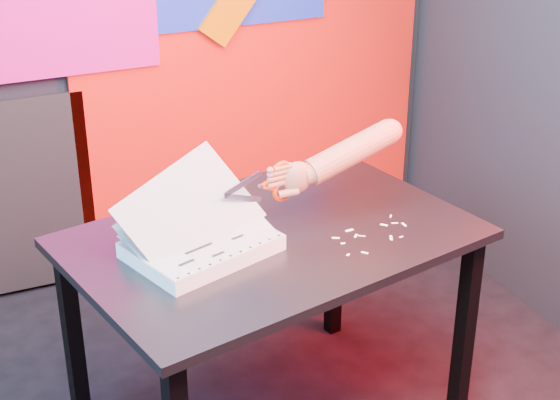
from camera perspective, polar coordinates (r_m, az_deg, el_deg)
name	(u,v)px	position (r m, az deg, el deg)	size (l,w,h in m)	color
room	(232,74)	(2.11, -3.20, 8.39)	(3.01, 3.01, 2.71)	black
backdrop	(119,67)	(3.58, -10.64, 8.71)	(2.88, 0.05, 2.08)	red
work_table	(271,260)	(2.66, -0.57, -4.00)	(1.33, 1.03, 0.75)	black
printout_stack	(201,244)	(2.50, -5.26, -2.96)	(0.49, 0.40, 0.30)	silver
scissors	(277,182)	(2.59, -0.17, 1.18)	(0.23, 0.04, 0.13)	silver
hand_forearm	(342,156)	(2.69, 4.15, 2.96)	(0.48, 0.12, 0.18)	#A25040
paper_clippings	(370,234)	(2.62, 6.02, -2.26)	(0.26, 0.19, 0.00)	white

